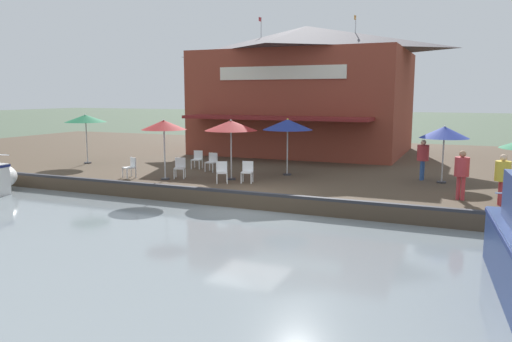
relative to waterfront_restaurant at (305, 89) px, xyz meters
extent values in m
plane|color=#4C5B47|center=(13.89, 2.39, -4.45)|extent=(220.00, 220.00, 0.00)
cube|color=#4C3D2D|center=(2.89, 2.39, -4.15)|extent=(22.00, 56.00, 0.60)
cube|color=#2D2D33|center=(13.79, 2.39, -3.80)|extent=(0.20, 50.40, 0.10)
cube|color=brown|center=(-0.02, 0.00, -0.85)|extent=(8.86, 11.84, 5.99)
pyramid|color=#4C474C|center=(-0.02, 0.00, 2.94)|extent=(9.30, 12.43, 1.59)
cube|color=maroon|center=(5.31, 0.00, -1.55)|extent=(1.80, 10.06, 0.16)
cube|color=silver|center=(4.45, 0.00, 0.80)|extent=(0.08, 7.10, 0.70)
cylinder|color=silver|center=(-0.02, 2.96, 3.16)|extent=(0.06, 0.06, 2.03)
cube|color=orange|center=(0.16, 2.96, 4.03)|extent=(0.36, 0.03, 0.24)
cylinder|color=silver|center=(-0.02, -2.96, 3.28)|extent=(0.06, 0.06, 2.28)
cube|color=#B23338|center=(0.16, -2.96, 4.27)|extent=(0.36, 0.03, 0.24)
cylinder|color=#B7B7B7|center=(12.32, -2.13, -2.68)|extent=(0.06, 0.06, 2.32)
cylinder|color=#2D2D33|center=(12.32, -2.13, -3.82)|extent=(0.36, 0.36, 0.06)
cone|color=maroon|center=(12.32, -2.13, -1.58)|extent=(1.85, 1.85, 0.39)
cone|color=white|center=(12.32, -2.13, -1.56)|extent=(1.15, 1.15, 0.31)
sphere|color=white|center=(12.32, -2.13, -1.39)|extent=(0.08, 0.08, 0.08)
cylinder|color=#B7B7B7|center=(9.19, 2.12, -2.71)|extent=(0.06, 0.06, 2.28)
cylinder|color=#2D2D33|center=(9.19, 2.12, -3.82)|extent=(0.36, 0.36, 0.06)
cone|color=navy|center=(9.19, 2.12, -1.64)|extent=(2.17, 2.17, 0.46)
cone|color=yellow|center=(9.19, 2.12, -1.62)|extent=(1.35, 1.35, 0.37)
sphere|color=yellow|center=(9.19, 2.12, -1.41)|extent=(0.08, 0.08, 0.08)
cylinder|color=#B7B7B7|center=(8.64, 8.47, -2.80)|extent=(0.06, 0.06, 2.10)
cylinder|color=#2D2D33|center=(8.64, 8.47, -3.82)|extent=(0.36, 0.36, 0.06)
cone|color=navy|center=(8.64, 8.47, -1.82)|extent=(1.90, 1.90, 0.46)
cone|color=white|center=(8.64, 8.47, -1.80)|extent=(1.18, 1.18, 0.37)
sphere|color=white|center=(8.64, 8.47, -1.59)|extent=(0.08, 0.08, 0.08)
cylinder|color=#B7B7B7|center=(9.66, -8.58, -2.67)|extent=(0.06, 0.06, 2.36)
cylinder|color=#2D2D33|center=(9.66, -8.58, -3.82)|extent=(0.36, 0.36, 0.06)
cone|color=#19663D|center=(9.66, -8.58, -1.55)|extent=(2.08, 2.08, 0.38)
cone|color=silver|center=(9.66, -8.58, -1.53)|extent=(1.29, 1.29, 0.30)
sphere|color=silver|center=(9.66, -8.58, -1.36)|extent=(0.08, 0.08, 0.08)
cylinder|color=#B7B7B7|center=(11.24, 0.39, -2.69)|extent=(0.06, 0.06, 2.30)
cylinder|color=#2D2D33|center=(11.24, 0.39, -3.82)|extent=(0.36, 0.36, 0.06)
cone|color=maroon|center=(11.24, 0.39, -1.60)|extent=(2.16, 2.16, 0.42)
cone|color=white|center=(11.24, 0.39, -1.58)|extent=(1.34, 1.34, 0.33)
sphere|color=white|center=(11.24, 0.39, -1.40)|extent=(0.08, 0.08, 0.08)
cube|color=white|center=(9.84, -1.23, -3.63)|extent=(0.04, 0.04, 0.42)
cube|color=white|center=(9.83, -1.63, -3.63)|extent=(0.04, 0.04, 0.42)
cube|color=white|center=(9.44, -1.21, -3.63)|extent=(0.04, 0.04, 0.42)
cube|color=white|center=(9.43, -1.61, -3.63)|extent=(0.04, 0.04, 0.42)
cube|color=white|center=(9.64, -1.42, -3.42)|extent=(0.46, 0.46, 0.05)
cube|color=white|center=(9.44, -1.41, -3.20)|extent=(0.06, 0.44, 0.40)
cube|color=white|center=(11.83, 1.55, -3.63)|extent=(0.05, 0.05, 0.42)
cube|color=white|center=(11.92, 1.16, -3.63)|extent=(0.05, 0.05, 0.42)
cube|color=white|center=(11.44, 1.45, -3.63)|extent=(0.05, 0.05, 0.42)
cube|color=white|center=(11.53, 1.06, -3.63)|extent=(0.05, 0.05, 0.42)
cube|color=white|center=(11.68, 1.30, -3.42)|extent=(0.53, 0.53, 0.05)
cube|color=white|center=(11.49, 1.26, -3.20)|extent=(0.14, 0.44, 0.40)
cube|color=white|center=(12.22, 0.68, -3.63)|extent=(0.05, 0.05, 0.42)
cube|color=white|center=(12.41, 0.33, -3.63)|extent=(0.05, 0.05, 0.42)
cube|color=white|center=(11.86, 0.49, -3.63)|extent=(0.05, 0.05, 0.42)
cube|color=white|center=(12.05, 0.14, -3.63)|extent=(0.05, 0.05, 0.42)
cube|color=white|center=(12.14, 0.41, -3.42)|extent=(0.60, 0.60, 0.05)
cube|color=white|center=(11.96, 0.31, -3.20)|extent=(0.24, 0.41, 0.40)
cube|color=white|center=(12.77, -3.72, -3.63)|extent=(0.05, 0.05, 0.42)
cube|color=white|center=(12.60, -4.08, -3.63)|extent=(0.05, 0.05, 0.42)
cube|color=white|center=(12.41, -3.54, -3.63)|extent=(0.05, 0.05, 0.42)
cube|color=white|center=(12.24, -3.90, -3.63)|extent=(0.05, 0.05, 0.42)
cube|color=white|center=(12.51, -3.81, -3.42)|extent=(0.59, 0.59, 0.05)
cube|color=white|center=(12.33, -3.72, -3.20)|extent=(0.23, 0.41, 0.40)
cube|color=white|center=(9.25, -2.26, -3.63)|extent=(0.05, 0.05, 0.42)
cube|color=white|center=(9.30, -2.66, -3.63)|extent=(0.05, 0.05, 0.42)
cube|color=white|center=(8.85, -2.32, -3.63)|extent=(0.05, 0.05, 0.42)
cube|color=white|center=(8.91, -2.71, -3.63)|extent=(0.05, 0.05, 0.42)
cube|color=white|center=(9.08, -2.49, -3.42)|extent=(0.50, 0.50, 0.05)
cube|color=white|center=(8.88, -2.52, -3.20)|extent=(0.10, 0.44, 0.40)
cube|color=white|center=(11.89, -1.51, -3.63)|extent=(0.05, 0.05, 0.42)
cube|color=white|center=(12.04, -1.88, -3.63)|extent=(0.05, 0.05, 0.42)
cube|color=white|center=(11.52, -1.66, -3.63)|extent=(0.05, 0.05, 0.42)
cube|color=white|center=(11.66, -2.03, -3.63)|extent=(0.05, 0.05, 0.42)
cube|color=white|center=(11.78, -1.77, -3.42)|extent=(0.57, 0.57, 0.05)
cube|color=white|center=(11.59, -1.84, -3.20)|extent=(0.20, 0.42, 0.40)
cylinder|color=#2D5193|center=(8.14, 7.70, -3.44)|extent=(0.13, 0.13, 0.81)
cylinder|color=#2D5193|center=(8.30, 7.66, -3.44)|extent=(0.13, 0.13, 0.81)
cylinder|color=#B23338|center=(8.22, 7.68, -2.72)|extent=(0.47, 0.47, 0.64)
sphere|color=#DBB28E|center=(8.22, 7.68, -2.29)|extent=(0.22, 0.22, 0.22)
cylinder|color=#B23338|center=(11.85, 9.14, -3.44)|extent=(0.13, 0.13, 0.80)
cylinder|color=#B23338|center=(11.92, 9.29, -3.44)|extent=(0.13, 0.13, 0.80)
cylinder|color=#B23338|center=(11.88, 9.22, -2.72)|extent=(0.47, 0.47, 0.64)
sphere|color=#9E7051|center=(11.88, 9.22, -2.30)|extent=(0.22, 0.22, 0.22)
cylinder|color=#B23338|center=(12.23, 10.39, -3.45)|extent=(0.13, 0.13, 0.80)
cylinder|color=#B23338|center=(12.39, 10.44, -3.45)|extent=(0.13, 0.13, 0.80)
cylinder|color=gold|center=(12.31, 10.41, -2.74)|extent=(0.46, 0.46, 0.63)
sphere|color=#DBB28E|center=(12.31, 10.41, -2.31)|extent=(0.22, 0.22, 0.22)
cylinder|color=brown|center=(-3.27, -1.88, -2.23)|extent=(0.38, 0.38, 3.23)
sphere|color=#387033|center=(-3.27, -1.88, 0.98)|extent=(4.26, 4.26, 4.26)
sphere|color=#387033|center=(-2.42, -2.52, 0.55)|extent=(2.98, 2.98, 2.98)
camera|label=1|loc=(29.61, 9.36, -0.37)|focal=35.00mm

